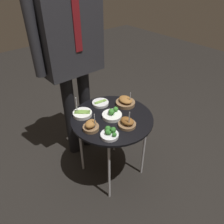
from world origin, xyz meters
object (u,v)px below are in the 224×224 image
object	(u,v)px
bowl_broccoli_front_center	(110,133)
waiter_figure	(70,43)
serving_cart	(112,122)
bowl_roast_front_right	(91,126)
bowl_broccoli_back_right	(112,114)
bowl_roast_far_rim	(127,123)
bowl_asparagus_near_rim	(82,113)
bowl_roast_mid_right	(125,102)
bowl_asparagus_mid_left	(100,103)

from	to	relation	value
bowl_broccoli_front_center	waiter_figure	size ratio (longest dim) A/B	0.07
serving_cart	bowl_roast_front_right	distance (m)	0.23
waiter_figure	bowl_roast_front_right	bearing A→B (deg)	-110.65
serving_cart	bowl_roast_front_right	xyz separation A→B (m)	(-0.22, -0.02, 0.08)
bowl_broccoli_back_right	waiter_figure	bearing A→B (deg)	94.12
bowl_broccoli_back_right	waiter_figure	distance (m)	0.66
bowl_roast_far_rim	bowl_broccoli_back_right	bearing A→B (deg)	94.61
bowl_broccoli_front_center	waiter_figure	world-z (taller)	waiter_figure
serving_cart	waiter_figure	world-z (taller)	waiter_figure
bowl_broccoli_back_right	bowl_roast_front_right	size ratio (longest dim) A/B	1.07
serving_cart	bowl_roast_front_right	bearing A→B (deg)	-175.96
bowl_broccoli_back_right	bowl_asparagus_near_rim	size ratio (longest dim) A/B	0.99
bowl_roast_front_right	waiter_figure	xyz separation A→B (m)	(0.18, 0.49, 0.45)
serving_cart	waiter_figure	bearing A→B (deg)	93.87
bowl_roast_far_rim	bowl_roast_mid_right	bearing A→B (deg)	49.07
bowl_broccoli_back_right	bowl_broccoli_front_center	bearing A→B (deg)	-134.25
bowl_roast_mid_right	waiter_figure	bearing A→B (deg)	120.11
bowl_roast_front_right	bowl_broccoli_front_center	bearing A→B (deg)	-68.31
serving_cart	bowl_asparagus_mid_left	world-z (taller)	bowl_asparagus_mid_left
bowl_asparagus_near_rim	waiter_figure	bearing A→B (deg)	66.28
bowl_roast_far_rim	serving_cart	bearing A→B (deg)	95.38
bowl_broccoli_back_right	bowl_roast_front_right	xyz separation A→B (m)	(-0.22, -0.02, 0.01)
bowl_broccoli_front_center	waiter_figure	xyz separation A→B (m)	(0.13, 0.63, 0.46)
serving_cart	bowl_roast_far_rim	world-z (taller)	bowl_roast_far_rim
bowl_roast_mid_right	waiter_figure	size ratio (longest dim) A/B	0.09
bowl_roast_mid_right	bowl_roast_far_rim	bearing A→B (deg)	-130.93
serving_cart	bowl_asparagus_near_rim	xyz separation A→B (m)	(-0.16, 0.18, 0.06)
serving_cart	waiter_figure	xyz separation A→B (m)	(-0.03, 0.47, 0.53)
bowl_broccoli_back_right	waiter_figure	xyz separation A→B (m)	(-0.03, 0.47, 0.46)
bowl_roast_front_right	waiter_figure	distance (m)	0.69
serving_cart	bowl_broccoli_back_right	distance (m)	0.07
bowl_broccoli_front_center	bowl_broccoli_back_right	bearing A→B (deg)	45.75
bowl_broccoli_back_right	bowl_asparagus_near_rim	distance (m)	0.24
bowl_asparagus_mid_left	bowl_broccoli_back_right	bearing A→B (deg)	-102.01
bowl_roast_mid_right	waiter_figure	distance (m)	0.66
bowl_broccoli_back_right	bowl_roast_front_right	distance (m)	0.22
bowl_broccoli_front_center	bowl_roast_front_right	world-z (taller)	bowl_roast_front_right
bowl_broccoli_front_center	bowl_roast_front_right	size ratio (longest dim) A/B	0.89
serving_cart	bowl_asparagus_mid_left	distance (m)	0.22
bowl_broccoli_back_right	serving_cart	bearing A→B (deg)	-125.00
bowl_broccoli_back_right	bowl_broccoli_front_center	xyz separation A→B (m)	(-0.16, -0.16, -0.00)
serving_cart	bowl_roast_far_rim	bearing A→B (deg)	-84.62
bowl_asparagus_near_rim	bowl_asparagus_mid_left	bearing A→B (deg)	8.67
bowl_roast_far_rim	bowl_asparagus_mid_left	distance (m)	0.37
serving_cart	bowl_asparagus_near_rim	distance (m)	0.25
bowl_broccoli_back_right	bowl_roast_far_rim	size ratio (longest dim) A/B	1.03
bowl_asparagus_mid_left	bowl_roast_mid_right	bearing A→B (deg)	-42.03
bowl_asparagus_mid_left	waiter_figure	size ratio (longest dim) A/B	0.08
bowl_broccoli_back_right	bowl_roast_mid_right	distance (m)	0.21
bowl_broccoli_back_right	bowl_roast_mid_right	xyz separation A→B (m)	(0.20, 0.06, 0.00)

